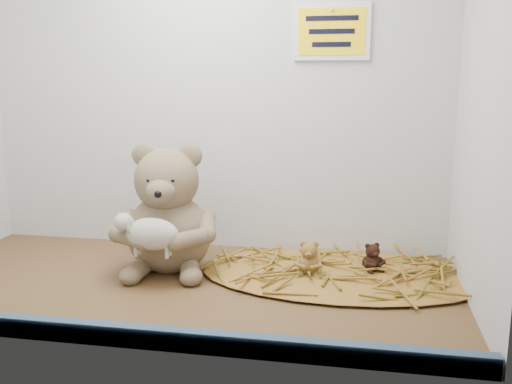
% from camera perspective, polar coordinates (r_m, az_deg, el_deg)
% --- Properties ---
extents(alcove_shell, '(1.20, 0.60, 0.90)m').
position_cam_1_polar(alcove_shell, '(1.27, -6.93, 11.63)').
color(alcove_shell, '#482E19').
rests_on(alcove_shell, ground).
extents(front_rail, '(1.19, 0.02, 0.04)m').
position_cam_1_polar(front_rail, '(1.01, -12.82, -13.78)').
color(front_rail, '#355066').
rests_on(front_rail, shelf_floor).
extents(straw_bed, '(0.64, 0.37, 0.01)m').
position_cam_1_polar(straw_bed, '(1.32, 8.43, -8.08)').
color(straw_bed, brown).
rests_on(straw_bed, shelf_floor).
extents(main_teddy, '(0.27, 0.28, 0.30)m').
position_cam_1_polar(main_teddy, '(1.33, -8.79, -1.54)').
color(main_teddy, '#8B6E55').
rests_on(main_teddy, shelf_floor).
extents(toy_lamb, '(0.15, 0.09, 0.10)m').
position_cam_1_polar(toy_lamb, '(1.24, -10.35, -4.15)').
color(toy_lamb, '#BCB6A8').
rests_on(toy_lamb, main_teddy).
extents(mini_teddy_tan, '(0.06, 0.07, 0.08)m').
position_cam_1_polar(mini_teddy_tan, '(1.29, 5.34, -6.44)').
color(mini_teddy_tan, olive).
rests_on(mini_teddy_tan, straw_bed).
extents(mini_teddy_brown, '(0.07, 0.07, 0.07)m').
position_cam_1_polar(mini_teddy_brown, '(1.33, 11.54, -6.27)').
color(mini_teddy_brown, black).
rests_on(mini_teddy_brown, straw_bed).
extents(wall_sign, '(0.16, 0.01, 0.11)m').
position_cam_1_polar(wall_sign, '(1.43, 7.59, 15.62)').
color(wall_sign, yellow).
rests_on(wall_sign, back_wall).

